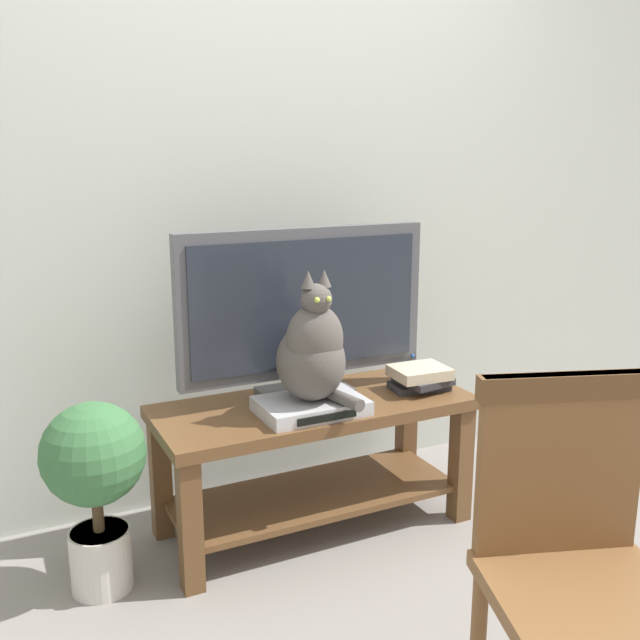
# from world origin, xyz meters

# --- Properties ---
(ground_plane) EXTENTS (12.00, 12.00, 0.00)m
(ground_plane) POSITION_xyz_m (0.00, 0.00, 0.00)
(ground_plane) COLOR gray
(back_wall) EXTENTS (7.00, 0.12, 2.80)m
(back_wall) POSITION_xyz_m (0.00, 0.99, 1.40)
(back_wall) COLOR #B7BCB2
(back_wall) RESTS_ON ground
(tv_stand) EXTENTS (1.18, 0.49, 0.51)m
(tv_stand) POSITION_xyz_m (0.01, 0.49, 0.35)
(tv_stand) COLOR brown
(tv_stand) RESTS_ON ground
(tv) EXTENTS (0.97, 0.20, 0.64)m
(tv) POSITION_xyz_m (0.01, 0.57, 0.85)
(tv) COLOR #4C4C51
(tv) RESTS_ON tv_stand
(media_box) EXTENTS (0.37, 0.26, 0.05)m
(media_box) POSITION_xyz_m (-0.05, 0.39, 0.53)
(media_box) COLOR #BCBCC1
(media_box) RESTS_ON tv_stand
(cat) EXTENTS (0.24, 0.32, 0.47)m
(cat) POSITION_xyz_m (-0.05, 0.38, 0.74)
(cat) COLOR #514C47
(cat) RESTS_ON media_box
(wooden_chair) EXTENTS (0.54, 0.54, 0.91)m
(wooden_chair) POSITION_xyz_m (0.10, -0.71, 0.52)
(wooden_chair) COLOR brown
(wooden_chair) RESTS_ON ground
(book_stack) EXTENTS (0.24, 0.20, 0.09)m
(book_stack) POSITION_xyz_m (0.44, 0.43, 0.56)
(book_stack) COLOR #2D2D33
(book_stack) RESTS_ON tv_stand
(potted_plant) EXTENTS (0.33, 0.33, 0.64)m
(potted_plant) POSITION_xyz_m (-0.79, 0.44, 0.40)
(potted_plant) COLOR beige
(potted_plant) RESTS_ON ground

